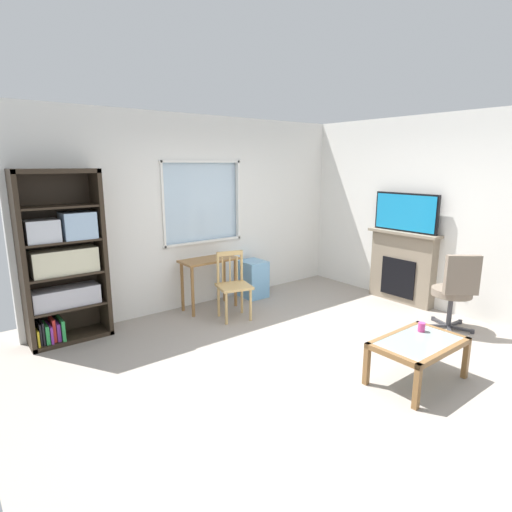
{
  "coord_description": "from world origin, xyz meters",
  "views": [
    {
      "loc": [
        -3.06,
        -2.87,
        2.05
      ],
      "look_at": [
        -0.09,
        0.92,
        0.97
      ],
      "focal_mm": 29.09,
      "sensor_mm": 36.0,
      "label": 1
    }
  ],
  "objects": [
    {
      "name": "sippy_cup",
      "position": [
        0.62,
        -0.84,
        0.46
      ],
      "size": [
        0.07,
        0.07,
        0.09
      ],
      "primitive_type": "cylinder",
      "color": "#DB3D84",
      "rests_on": "coffee_table"
    },
    {
      "name": "wall_back_with_window",
      "position": [
        -0.0,
        2.38,
        1.34
      ],
      "size": [
        4.94,
        0.15,
        2.72
      ],
      "color": "white",
      "rests_on": "ground"
    },
    {
      "name": "tv",
      "position": [
        2.36,
        0.52,
        1.36
      ],
      "size": [
        0.06,
        1.0,
        0.56
      ],
      "color": "black",
      "rests_on": "fireplace"
    },
    {
      "name": "desk_under_window",
      "position": [
        -0.08,
        2.03,
        0.59
      ],
      "size": [
        0.81,
        0.39,
        0.73
      ],
      "color": "olive",
      "rests_on": "ground"
    },
    {
      "name": "ground",
      "position": [
        0.0,
        0.0,
        -0.01
      ],
      "size": [
        5.94,
        5.76,
        0.02
      ],
      "primitive_type": "cube",
      "color": "#9E9389"
    },
    {
      "name": "bookshelf",
      "position": [
        -1.96,
        2.14,
        0.96
      ],
      "size": [
        0.9,
        0.38,
        2.0
      ],
      "color": "#2D2319",
      "rests_on": "ground"
    },
    {
      "name": "plastic_drawer_unit",
      "position": [
        0.75,
        2.08,
        0.29
      ],
      "size": [
        0.35,
        0.4,
        0.57
      ],
      "primitive_type": "cube",
      "color": "#72ADDB",
      "rests_on": "ground"
    },
    {
      "name": "coffee_table",
      "position": [
        0.4,
        -0.95,
        0.35
      ],
      "size": [
        0.91,
        0.57,
        0.42
      ],
      "color": "#8C9E99",
      "rests_on": "ground"
    },
    {
      "name": "wall_right",
      "position": [
        2.53,
        0.0,
        1.36
      ],
      "size": [
        0.12,
        4.96,
        2.72
      ],
      "primitive_type": "cube",
      "color": "white",
      "rests_on": "ground"
    },
    {
      "name": "fireplace",
      "position": [
        2.38,
        0.52,
        0.54
      ],
      "size": [
        0.26,
        1.1,
        1.07
      ],
      "color": "gray",
      "rests_on": "ground"
    },
    {
      "name": "wooden_chair",
      "position": [
        -0.02,
        1.52,
        0.46
      ],
      "size": [
        0.51,
        0.49,
        0.9
      ],
      "color": "tan",
      "rests_on": "ground"
    },
    {
      "name": "office_chair",
      "position": [
        1.87,
        -0.54,
        0.55
      ],
      "size": [
        0.62,
        0.61,
        1.0
      ],
      "color": "#7A6B5B",
      "rests_on": "ground"
    }
  ]
}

